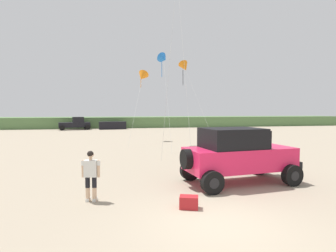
{
  "coord_description": "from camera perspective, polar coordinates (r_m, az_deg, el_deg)",
  "views": [
    {
      "loc": [
        -2.77,
        -6.6,
        2.97
      ],
      "look_at": [
        -0.56,
        4.02,
        2.35
      ],
      "focal_mm": 29.0,
      "sensor_mm": 36.0,
      "label": 1
    }
  ],
  "objects": [
    {
      "name": "kite_purple_stunt",
      "position": [
        27.23,
        3.49,
        12.25
      ],
      "size": [
        1.99,
        5.59,
        7.9
      ],
      "color": "orange",
      "rests_on": "ground_plane"
    },
    {
      "name": "ground_plane",
      "position": [
        7.75,
        10.77,
        -19.33
      ],
      "size": [
        220.0,
        220.0,
        0.0
      ],
      "primitive_type": "plane",
      "color": "gray"
    },
    {
      "name": "distant_sedan",
      "position": [
        44.29,
        -11.59,
        0.13
      ],
      "size": [
        4.35,
        2.1,
        1.2
      ],
      "primitive_type": "cube",
      "rotation": [
        0.0,
        0.0,
        0.1
      ],
      "color": "black",
      "rests_on": "ground_plane"
    },
    {
      "name": "distant_pickup",
      "position": [
        44.57,
        -18.89,
        0.47
      ],
      "size": [
        4.9,
        3.25,
        1.98
      ],
      "color": "black",
      "rests_on": "ground_plane"
    },
    {
      "name": "kite_black_sled",
      "position": [
        27.17,
        -5.42,
        10.29
      ],
      "size": [
        2.52,
        6.26,
        6.98
      ],
      "color": "orange",
      "rests_on": "ground_plane"
    },
    {
      "name": "kite_orange_streamer",
      "position": [
        24.04,
        -0.95,
        13.95
      ],
      "size": [
        1.39,
        5.91,
        8.03
      ],
      "color": "blue",
      "rests_on": "ground_plane"
    },
    {
      "name": "jeep",
      "position": [
        11.48,
        14.48,
        -5.7
      ],
      "size": [
        4.96,
        2.81,
        2.26
      ],
      "color": "#EA2151",
      "rests_on": "ground_plane"
    },
    {
      "name": "person_watching",
      "position": [
        9.31,
        -15.91,
        -9.48
      ],
      "size": [
        0.61,
        0.37,
        1.67
      ],
      "color": "#DBB28E",
      "rests_on": "ground_plane"
    },
    {
      "name": "dune_ridge",
      "position": [
        49.37,
        -12.48,
        0.8
      ],
      "size": [
        90.0,
        6.65,
        1.83
      ],
      "primitive_type": "cube",
      "color": "#567A47",
      "rests_on": "ground_plane"
    },
    {
      "name": "cooler_box",
      "position": [
        8.56,
        4.41,
        -15.68
      ],
      "size": [
        0.65,
        0.52,
        0.38
      ],
      "primitive_type": "cube",
      "rotation": [
        0.0,
        0.0,
        -0.33
      ],
      "color": "#B21E23",
      "rests_on": "ground_plane"
    }
  ]
}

